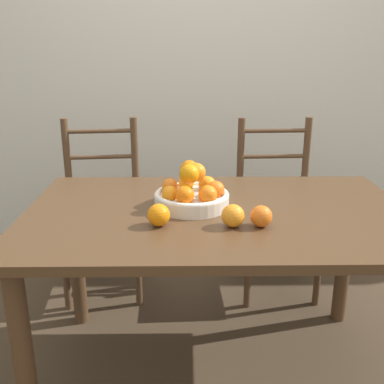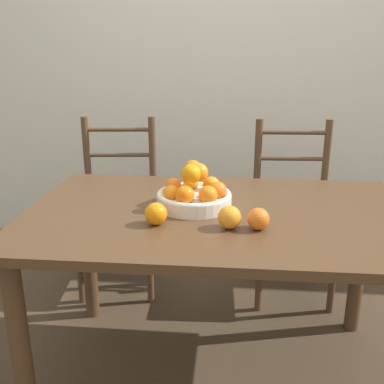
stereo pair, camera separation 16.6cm
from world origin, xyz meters
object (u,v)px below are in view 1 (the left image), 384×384
object	(u,v)px
fruit_bowl	(192,193)
orange_loose_1	(233,216)
chair_right	(276,212)
orange_loose_2	(159,215)
chair_left	(102,213)
orange_loose_0	(261,216)

from	to	relation	value
fruit_bowl	orange_loose_1	world-z (taller)	fruit_bowl
fruit_bowl	chair_right	size ratio (longest dim) A/B	0.30
orange_loose_2	orange_loose_1	bearing A→B (deg)	-2.55
orange_loose_2	chair_left	world-z (taller)	chair_left
chair_left	chair_right	distance (m)	0.98
orange_loose_0	chair_right	size ratio (longest dim) A/B	0.08
fruit_bowl	chair_right	xyz separation A→B (m)	(0.48, 0.69, -0.34)
orange_loose_2	orange_loose_0	bearing A→B (deg)	-1.91
orange_loose_0	chair_left	size ratio (longest dim) A/B	0.08
fruit_bowl	chair_left	bearing A→B (deg)	125.61
orange_loose_1	orange_loose_2	bearing A→B (deg)	177.45
orange_loose_1	chair_right	world-z (taller)	chair_right
orange_loose_0	orange_loose_2	world-z (taller)	orange_loose_2
orange_loose_1	chair_left	size ratio (longest dim) A/B	0.08
orange_loose_1	fruit_bowl	bearing A→B (deg)	123.90
orange_loose_0	orange_loose_1	world-z (taller)	orange_loose_1
orange_loose_0	chair_right	xyz separation A→B (m)	(0.24, 0.90, -0.33)
orange_loose_0	chair_right	distance (m)	0.98
orange_loose_1	chair_left	xyz separation A→B (m)	(-0.63, 0.90, -0.33)
orange_loose_2	chair_left	xyz separation A→B (m)	(-0.37, 0.88, -0.33)
chair_left	chair_right	xyz separation A→B (m)	(0.98, 0.00, 0.00)
orange_loose_0	fruit_bowl	bearing A→B (deg)	138.90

